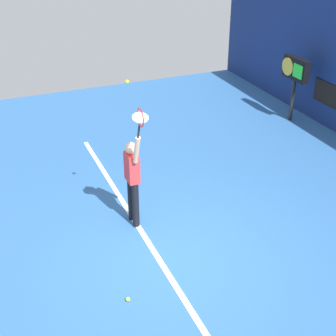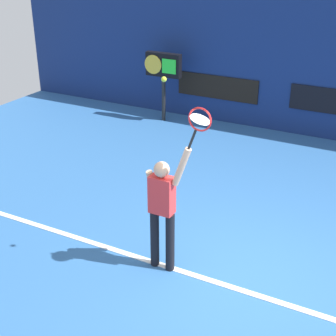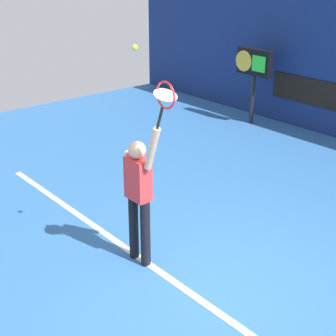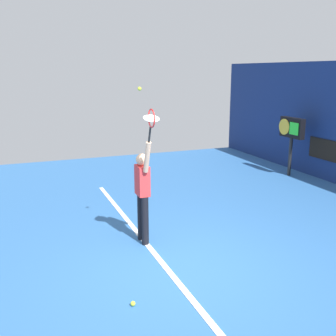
{
  "view_description": "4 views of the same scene",
  "coord_description": "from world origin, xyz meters",
  "px_view_note": "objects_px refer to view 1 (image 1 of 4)",
  "views": [
    {
      "loc": [
        6.25,
        -2.67,
        5.45
      ],
      "look_at": [
        -1.21,
        0.45,
        1.03
      ],
      "focal_mm": 52.7,
      "sensor_mm": 36.0,
      "label": 1
    },
    {
      "loc": [
        1.68,
        -5.52,
        4.4
      ],
      "look_at": [
        -1.41,
        0.33,
        1.31
      ],
      "focal_mm": 52.99,
      "sensor_mm": 36.0,
      "label": 2
    },
    {
      "loc": [
        3.45,
        -3.69,
        3.79
      ],
      "look_at": [
        -0.84,
        -0.07,
        1.41
      ],
      "focal_mm": 54.14,
      "sensor_mm": 36.0,
      "label": 3
    },
    {
      "loc": [
        5.47,
        -2.39,
        3.12
      ],
      "look_at": [
        -1.54,
        0.38,
        1.29
      ],
      "focal_mm": 42.79,
      "sensor_mm": 36.0,
      "label": 4
    }
  ],
  "objects_px": {
    "tennis_player": "(133,176)",
    "tennis_racket": "(140,119)",
    "tennis_ball": "(127,82)",
    "scoreboard_clock": "(295,72)",
    "spare_ball": "(128,299)"
  },
  "relations": [
    {
      "from": "scoreboard_clock",
      "to": "tennis_ball",
      "type": "bearing_deg",
      "value": -61.51
    },
    {
      "from": "tennis_player",
      "to": "tennis_ball",
      "type": "height_order",
      "value": "tennis_ball"
    },
    {
      "from": "tennis_player",
      "to": "tennis_racket",
      "type": "height_order",
      "value": "tennis_racket"
    },
    {
      "from": "tennis_ball",
      "to": "scoreboard_clock",
      "type": "relative_size",
      "value": 0.04
    },
    {
      "from": "tennis_player",
      "to": "scoreboard_clock",
      "type": "relative_size",
      "value": 1.11
    },
    {
      "from": "tennis_ball",
      "to": "spare_ball",
      "type": "bearing_deg",
      "value": -21.39
    },
    {
      "from": "tennis_player",
      "to": "tennis_racket",
      "type": "distance_m",
      "value": 1.43
    },
    {
      "from": "scoreboard_clock",
      "to": "tennis_racket",
      "type": "bearing_deg",
      "value": -57.85
    },
    {
      "from": "tennis_racket",
      "to": "scoreboard_clock",
      "type": "xyz_separation_m",
      "value": [
        -3.58,
        5.69,
        -0.96
      ]
    },
    {
      "from": "tennis_racket",
      "to": "scoreboard_clock",
      "type": "distance_m",
      "value": 6.79
    },
    {
      "from": "scoreboard_clock",
      "to": "spare_ball",
      "type": "distance_m",
      "value": 8.31
    },
    {
      "from": "tennis_ball",
      "to": "scoreboard_clock",
      "type": "height_order",
      "value": "tennis_ball"
    },
    {
      "from": "tennis_player",
      "to": "tennis_ball",
      "type": "relative_size",
      "value": 29.0
    },
    {
      "from": "tennis_player",
      "to": "tennis_racket",
      "type": "relative_size",
      "value": 3.15
    },
    {
      "from": "tennis_racket",
      "to": "tennis_ball",
      "type": "xyz_separation_m",
      "value": [
        -0.46,
        -0.04,
        0.48
      ]
    }
  ]
}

